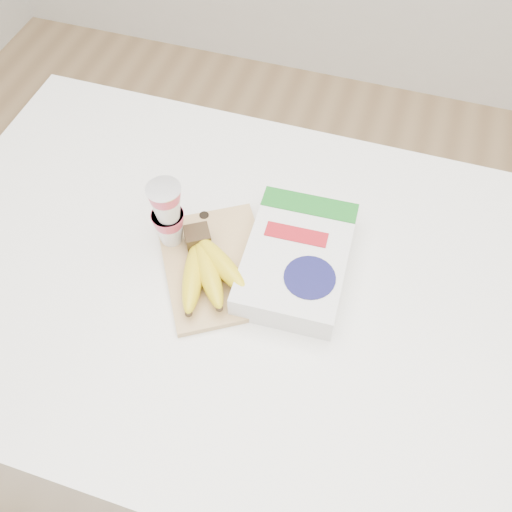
{
  "coord_description": "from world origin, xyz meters",
  "views": [
    {
      "loc": [
        0.2,
        -0.57,
        1.92
      ],
      "look_at": [
        0.01,
        0.03,
        1.04
      ],
      "focal_mm": 40.0,
      "sensor_mm": 36.0,
      "label": 1
    }
  ],
  "objects_px": {
    "table": "(247,382)",
    "yogurt_stack": "(167,213)",
    "cutting_board": "(216,266)",
    "bananas": "(207,268)",
    "cereal_box": "(297,259)"
  },
  "relations": [
    {
      "from": "cereal_box",
      "to": "cutting_board",
      "type": "bearing_deg",
      "value": -165.31
    },
    {
      "from": "table",
      "to": "yogurt_stack",
      "type": "bearing_deg",
      "value": 167.16
    },
    {
      "from": "table",
      "to": "bananas",
      "type": "xyz_separation_m",
      "value": [
        -0.07,
        -0.02,
        0.54
      ]
    },
    {
      "from": "table",
      "to": "bananas",
      "type": "height_order",
      "value": "bananas"
    },
    {
      "from": "yogurt_stack",
      "to": "cereal_box",
      "type": "bearing_deg",
      "value": 3.86
    },
    {
      "from": "yogurt_stack",
      "to": "cereal_box",
      "type": "relative_size",
      "value": 0.53
    },
    {
      "from": "cutting_board",
      "to": "bananas",
      "type": "height_order",
      "value": "bananas"
    },
    {
      "from": "table",
      "to": "cutting_board",
      "type": "distance_m",
      "value": 0.51
    },
    {
      "from": "bananas",
      "to": "yogurt_stack",
      "type": "relative_size",
      "value": 1.34
    },
    {
      "from": "bananas",
      "to": "yogurt_stack",
      "type": "distance_m",
      "value": 0.13
    },
    {
      "from": "bananas",
      "to": "cereal_box",
      "type": "bearing_deg",
      "value": 26.51
    },
    {
      "from": "cutting_board",
      "to": "cereal_box",
      "type": "distance_m",
      "value": 0.16
    },
    {
      "from": "table",
      "to": "cutting_board",
      "type": "height_order",
      "value": "cutting_board"
    },
    {
      "from": "cutting_board",
      "to": "cereal_box",
      "type": "bearing_deg",
      "value": -14.1
    },
    {
      "from": "cutting_board",
      "to": "yogurt_stack",
      "type": "relative_size",
      "value": 1.76
    }
  ]
}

